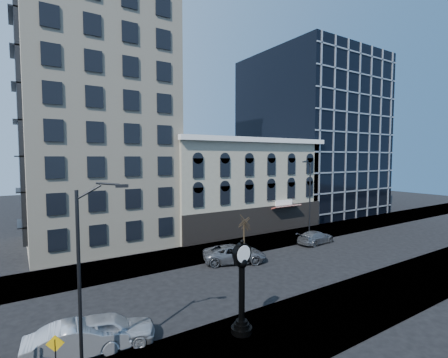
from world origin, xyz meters
TOP-DOWN VIEW (x-y plane):
  - ground at (0.00, 0.00)m, footprint 160.00×160.00m
  - sidewalk_far at (0.00, 8.00)m, footprint 160.00×6.00m
  - sidewalk_near at (0.00, -8.00)m, footprint 160.00×6.00m
  - cream_tower at (-6.11, 18.88)m, footprint 15.90×15.40m
  - victorian_row at (12.00, 15.89)m, footprint 22.60×11.19m
  - glass_office at (32.00, 20.91)m, footprint 20.00×20.15m
  - street_clock at (-3.81, -6.84)m, footprint 1.21×1.21m
  - street_lamp_near at (-11.44, -6.24)m, footprint 2.22×1.06m
  - street_lamp_far at (15.90, 6.56)m, footprint 2.41×1.09m
  - bare_tree_far at (7.10, 7.75)m, footprint 2.30×2.30m
  - warning_sign at (-13.08, -6.00)m, footprint 0.71×0.30m
  - car_near_a at (-10.42, -3.81)m, footprint 5.30×3.30m
  - car_near_b at (-11.88, -3.93)m, footprint 5.21×2.30m
  - car_far_a at (3.02, 3.73)m, footprint 6.57×4.86m
  - car_far_b at (14.79, 4.18)m, footprint 5.26×2.54m

SIDE VIEW (x-z plane):
  - ground at x=0.00m, z-range 0.00..0.00m
  - sidewalk_far at x=0.00m, z-range 0.00..0.12m
  - sidewalk_near at x=0.00m, z-range 0.00..0.12m
  - car_far_b at x=14.79m, z-range 0.00..1.48m
  - car_far_a at x=3.02m, z-range 0.00..1.66m
  - car_near_b at x=-11.88m, z-range 0.00..1.66m
  - car_near_a at x=-10.42m, z-range 0.00..1.68m
  - warning_sign at x=-13.08m, z-range 0.55..2.85m
  - street_clock at x=-3.81m, z-range -0.14..5.20m
  - bare_tree_far at x=7.10m, z-range 1.12..5.07m
  - victorian_row at x=12.00m, z-range -0.25..12.25m
  - street_lamp_near at x=-11.44m, z-range 2.41..11.39m
  - street_lamp_far at x=15.90m, z-range 2.59..12.30m
  - glass_office at x=32.00m, z-range 0.00..28.00m
  - cream_tower at x=-6.11m, z-range -1.93..40.57m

